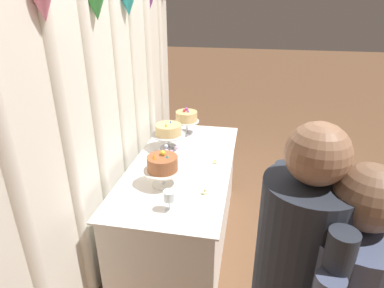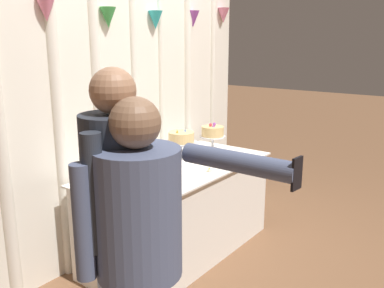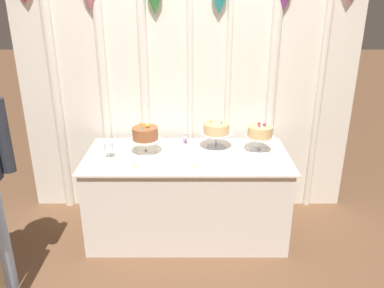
% 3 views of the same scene
% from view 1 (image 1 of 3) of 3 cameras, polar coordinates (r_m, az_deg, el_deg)
% --- Properties ---
extents(ground_plane, '(24.00, 24.00, 0.00)m').
position_cam_1_polar(ground_plane, '(3.12, 0.31, -16.10)').
color(ground_plane, brown).
extents(draped_curtain, '(3.13, 0.15, 2.44)m').
position_cam_1_polar(draped_curtain, '(2.65, -13.21, 6.69)').
color(draped_curtain, white).
rests_on(draped_curtain, ground_plane).
extents(cake_table, '(1.74, 0.81, 0.77)m').
position_cam_1_polar(cake_table, '(2.90, -1.65, -10.06)').
color(cake_table, white).
rests_on(cake_table, ground_plane).
extents(cake_display_leftmost, '(0.28, 0.28, 0.27)m').
position_cam_1_polar(cake_display_leftmost, '(2.33, -5.18, -3.71)').
color(cake_display_leftmost, silver).
rests_on(cake_display_leftmost, cake_table).
extents(cake_display_center, '(0.30, 0.30, 0.26)m').
position_cam_1_polar(cake_display_center, '(2.89, -4.13, 2.24)').
color(cake_display_center, '#B2B2B7').
rests_on(cake_display_center, cake_table).
extents(cake_display_rightmost, '(0.25, 0.25, 0.27)m').
position_cam_1_polar(cake_display_rightmost, '(3.21, -0.95, 4.60)').
color(cake_display_rightmost, silver).
rests_on(cake_display_rightmost, cake_table).
extents(wine_glass, '(0.08, 0.08, 0.14)m').
position_cam_1_polar(wine_glass, '(2.09, -3.98, -9.11)').
color(wine_glass, silver).
rests_on(wine_glass, cake_table).
extents(flower_vase, '(0.10, 0.12, 0.17)m').
position_cam_1_polar(flower_vase, '(2.67, -3.52, -2.39)').
color(flower_vase, silver).
rests_on(flower_vase, cake_table).
extents(tealight_far_left, '(0.05, 0.05, 0.04)m').
position_cam_1_polar(tealight_far_left, '(2.30, 2.30, -8.44)').
color(tealight_far_left, beige).
rests_on(tealight_far_left, cake_table).
extents(tealight_near_left, '(0.04, 0.04, 0.04)m').
position_cam_1_polar(tealight_near_left, '(2.70, 4.03, -3.14)').
color(tealight_near_left, beige).
rests_on(tealight_near_left, cake_table).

